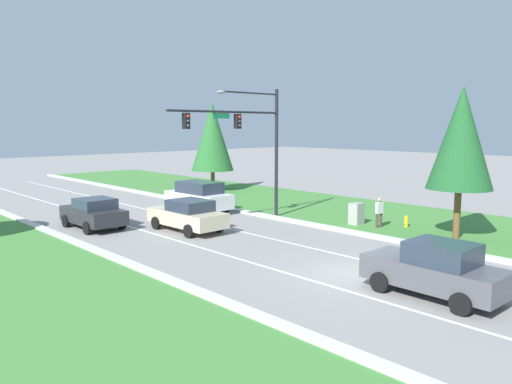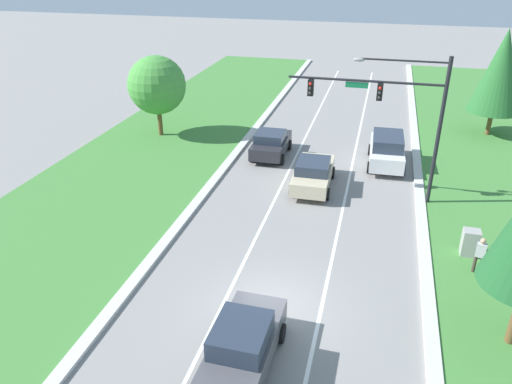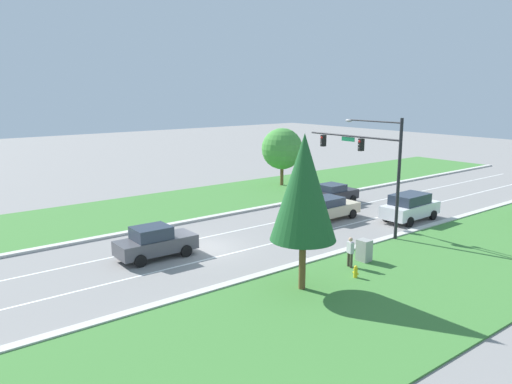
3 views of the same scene
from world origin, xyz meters
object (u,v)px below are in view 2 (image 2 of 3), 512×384
utility_cabinet (470,243)px  conifer_near_right_tree (501,71)px  graphite_sedan (243,345)px  oak_near_left_tree (157,85)px  charcoal_sedan (271,143)px  pedestrian (480,255)px  traffic_signal_mast (395,106)px  white_suv (387,150)px  champagne_sedan (313,173)px

utility_cabinet → conifer_near_right_tree: 17.53m
graphite_sedan → oak_near_left_tree: (-11.56, 19.46, 2.72)m
charcoal_sedan → pedestrian: size_ratio=2.48×
charcoal_sedan → conifer_near_right_tree: 16.41m
traffic_signal_mast → white_suv: (-0.03, 4.70, -4.04)m
champagne_sedan → utility_cabinet: (7.56, -5.20, -0.21)m
pedestrian → champagne_sedan: bearing=-24.9°
utility_cabinet → conifer_near_right_tree: size_ratio=0.17×
utility_cabinet → pedestrian: pedestrian is taller
white_suv → champagne_sedan: bearing=-133.9°
traffic_signal_mast → pedestrian: size_ratio=4.52×
utility_cabinet → conifer_near_right_tree: bearing=79.3°
champagne_sedan → conifer_near_right_tree: bearing=46.1°
conifer_near_right_tree → white_suv: bearing=-133.2°
white_suv → pedestrian: (3.88, -10.78, -0.07)m
graphite_sedan → utility_cabinet: (7.68, 8.55, -0.27)m
champagne_sedan → oak_near_left_tree: 13.29m
graphite_sedan → oak_near_left_tree: bearing=121.7°
champagne_sedan → conifer_near_right_tree: size_ratio=0.64×
white_suv → oak_near_left_tree: size_ratio=0.86×
white_suv → pedestrian: 11.45m
utility_cabinet → oak_near_left_tree: 22.32m
pedestrian → conifer_near_right_tree: conifer_near_right_tree is taller
white_suv → traffic_signal_mast: bearing=-91.3°
graphite_sedan → conifer_near_right_tree: conifer_near_right_tree is taller
champagne_sedan → graphite_sedan: size_ratio=1.05×
graphite_sedan → pedestrian: size_ratio=2.64×
graphite_sedan → pedestrian: (7.85, 7.22, 0.04)m
traffic_signal_mast → utility_cabinet: 7.45m
utility_cabinet → conifer_near_right_tree: (3.19, 16.79, 3.92)m
utility_cabinet → conifer_near_right_tree: conifer_near_right_tree is taller
white_suv → graphite_sedan: white_suv is taller
traffic_signal_mast → conifer_near_right_tree: 13.87m
charcoal_sedan → graphite_sedan: 18.00m
utility_cabinet → charcoal_sedan: bearing=139.8°
white_suv → graphite_sedan: size_ratio=1.07×
charcoal_sedan → graphite_sedan: graphite_sedan is taller
white_suv → graphite_sedan: bearing=-104.1°
charcoal_sedan → graphite_sedan: (3.18, -17.71, 0.07)m
champagne_sedan → oak_near_left_tree: bearing=152.9°
champagne_sedan → charcoal_sedan: bearing=128.7°
utility_cabinet → white_suv: bearing=111.4°
traffic_signal_mast → pedestrian: bearing=-57.7°
champagne_sedan → white_suv: bearing=46.7°
graphite_sedan → traffic_signal_mast: bearing=74.2°
charcoal_sedan → oak_near_left_tree: oak_near_left_tree is taller
traffic_signal_mast → graphite_sedan: (-4.01, -13.30, -4.15)m
traffic_signal_mast → charcoal_sedan: traffic_signal_mast is taller
white_suv → conifer_near_right_tree: (6.89, 7.34, 3.54)m
charcoal_sedan → white_suv: 7.16m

